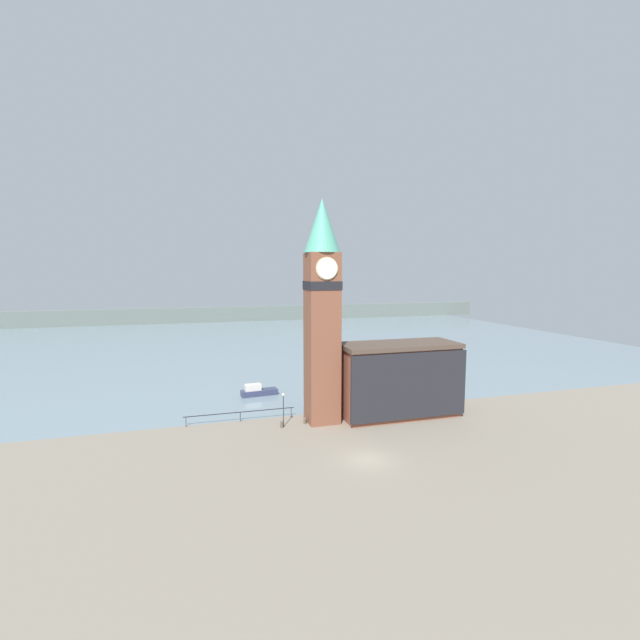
{
  "coord_description": "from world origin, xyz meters",
  "views": [
    {
      "loc": [
        -13.99,
        -33.3,
        16.27
      ],
      "look_at": [
        -1.98,
        7.94,
        11.56
      ],
      "focal_mm": 24.0,
      "sensor_mm": 36.0,
      "label": 1
    }
  ],
  "objects": [
    {
      "name": "clock_tower",
      "position": [
        -0.98,
        10.58,
        12.8
      ],
      "size": [
        3.83,
        3.83,
        24.08
      ],
      "color": "brown",
      "rests_on": "ground_plane"
    },
    {
      "name": "pier_building",
      "position": [
        8.01,
        9.96,
        4.22
      ],
      "size": [
        13.64,
        5.69,
        8.41
      ],
      "color": "brown",
      "rests_on": "ground_plane"
    },
    {
      "name": "mooring_bollard_far",
      "position": [
        -3.01,
        10.28,
        0.37
      ],
      "size": [
        0.33,
        0.33,
        0.69
      ],
      "color": "brown",
      "rests_on": "ground_plane"
    },
    {
      "name": "pier_railing",
      "position": [
        -9.68,
        12.95,
        0.96
      ],
      "size": [
        12.05,
        0.08,
        1.09
      ],
      "color": "#232328",
      "rests_on": "ground_plane"
    },
    {
      "name": "boat_near",
      "position": [
        -6.42,
        22.59,
        0.57
      ],
      "size": [
        4.94,
        1.98,
        1.57
      ],
      "rotation": [
        0.0,
        0.0,
        0.1
      ],
      "color": "#333856",
      "rests_on": "water"
    },
    {
      "name": "ground_plane",
      "position": [
        0.0,
        0.0,
        0.0
      ],
      "size": [
        160.0,
        160.0,
        0.0
      ],
      "primitive_type": "plane",
      "color": "gray"
    },
    {
      "name": "mooring_bollard_near",
      "position": [
        -5.65,
        9.8,
        0.41
      ],
      "size": [
        0.34,
        0.34,
        0.75
      ],
      "color": "brown",
      "rests_on": "ground_plane"
    },
    {
      "name": "water",
      "position": [
        0.0,
        73.2,
        -0.0
      ],
      "size": [
        160.0,
        120.0,
        0.0
      ],
      "color": "gray",
      "rests_on": "ground_plane"
    },
    {
      "name": "lamp_post",
      "position": [
        -5.41,
        10.08,
        2.57
      ],
      "size": [
        0.32,
        0.32,
        3.64
      ],
      "color": "#2D2D33",
      "rests_on": "ground_plane"
    },
    {
      "name": "far_shoreline",
      "position": [
        0.0,
        113.2,
        2.5
      ],
      "size": [
        180.0,
        3.0,
        5.0
      ],
      "color": "slate",
      "rests_on": "water"
    }
  ]
}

